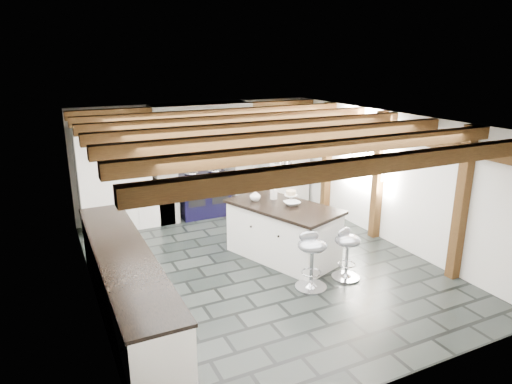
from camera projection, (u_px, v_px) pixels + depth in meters
name	position (u px, v px, depth m)	size (l,w,h in m)	color
ground	(261.00, 265.00, 7.26)	(6.00, 6.00, 0.00)	black
room_shell	(194.00, 184.00, 7.92)	(6.00, 6.03, 6.00)	white
range_cooker	(204.00, 193.00, 9.43)	(1.00, 0.63, 0.99)	black
kitchen_island	(283.00, 231.00, 7.43)	(1.53, 2.05, 1.21)	white
bar_stool_near	(347.00, 248.00, 6.71)	(0.45, 0.45, 0.78)	silver
bar_stool_far	(312.00, 254.00, 6.41)	(0.50, 0.50, 0.85)	silver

